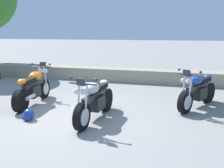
{
  "coord_description": "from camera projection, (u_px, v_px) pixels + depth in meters",
  "views": [
    {
      "loc": [
        2.47,
        -5.25,
        2.12
      ],
      "look_at": [
        0.7,
        1.2,
        0.65
      ],
      "focal_mm": 38.02,
      "sensor_mm": 36.0,
      "label": 1
    }
  ],
  "objects": [
    {
      "name": "ground_plane",
      "position": [
        73.0,
        117.0,
        6.04
      ],
      "size": [
        120.0,
        120.0,
        0.0
      ],
      "primitive_type": "plane",
      "color": "gray"
    },
    {
      "name": "motorcycle_silver_centre",
      "position": [
        95.0,
        101.0,
        5.77
      ],
      "size": [
        0.67,
        2.07,
        1.18
      ],
      "color": "black",
      "rests_on": "ground"
    },
    {
      "name": "motorcycle_orange_near_left",
      "position": [
        34.0,
        88.0,
        7.04
      ],
      "size": [
        0.69,
        2.07,
        1.18
      ],
      "color": "black",
      "rests_on": "ground"
    },
    {
      "name": "motorcycle_blue_far_right",
      "position": [
        197.0,
        91.0,
        6.71
      ],
      "size": [
        1.19,
        1.88,
        1.18
      ],
      "color": "black",
      "rests_on": "ground"
    },
    {
      "name": "stone_wall",
      "position": [
        118.0,
        75.0,
        10.5
      ],
      "size": [
        36.0,
        0.8,
        0.55
      ],
      "primitive_type": "cube",
      "color": "gray",
      "rests_on": "ground"
    },
    {
      "name": "rider_helmet",
      "position": [
        29.0,
        115.0,
        5.81
      ],
      "size": [
        0.28,
        0.28,
        0.28
      ],
      "color": "navy",
      "rests_on": "ground"
    }
  ]
}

